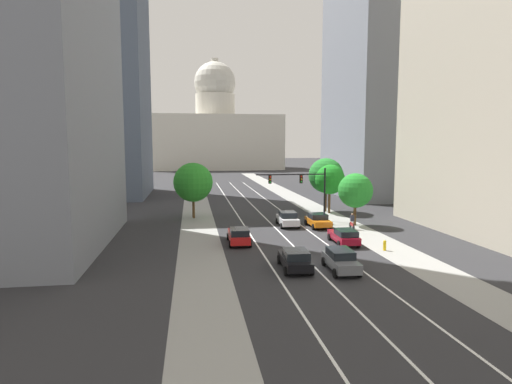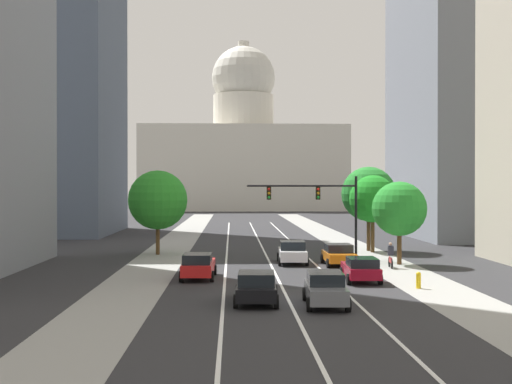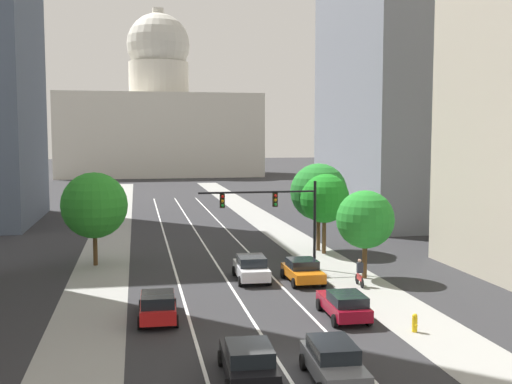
{
  "view_description": "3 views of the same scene",
  "coord_description": "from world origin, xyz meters",
  "px_view_note": "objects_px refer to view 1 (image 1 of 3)",
  "views": [
    {
      "loc": [
        -8.84,
        -29.62,
        9.0
      ],
      "look_at": [
        -1.67,
        17.6,
        3.62
      ],
      "focal_mm": 29.91,
      "sensor_mm": 36.0,
      "label": 1
    },
    {
      "loc": [
        -2.72,
        -32.21,
        5.49
      ],
      "look_at": [
        -1.05,
        14.71,
        5.09
      ],
      "focal_mm": 47.66,
      "sensor_mm": 36.0,
      "label": 2
    },
    {
      "loc": [
        -5.66,
        -23.01,
        9.32
      ],
      "look_at": [
        2.34,
        18.03,
        5.54
      ],
      "focal_mm": 43.27,
      "sensor_mm": 36.0,
      "label": 3
    }
  ],
  "objects_px": {
    "car_red": "(239,235)",
    "car_white": "(288,219)",
    "car_crimson": "(344,236)",
    "street_tree_mid_left": "(193,182)",
    "street_tree_mid_right": "(330,179)",
    "cyclist": "(352,221)",
    "traffic_signal_mast": "(303,184)",
    "street_tree_far_right": "(355,191)",
    "car_gray": "(341,260)",
    "street_tree_near_right": "(326,176)",
    "capitol_building": "(215,133)",
    "car_black": "(295,259)",
    "fire_hydrant": "(385,245)",
    "car_orange": "(318,220)"
  },
  "relations": [
    {
      "from": "car_red",
      "to": "traffic_signal_mast",
      "type": "height_order",
      "value": "traffic_signal_mast"
    },
    {
      "from": "street_tree_mid_right",
      "to": "fire_hydrant",
      "type": "bearing_deg",
      "value": -94.8
    },
    {
      "from": "traffic_signal_mast",
      "to": "capitol_building",
      "type": "bearing_deg",
      "value": 92.05
    },
    {
      "from": "capitol_building",
      "to": "street_tree_mid_left",
      "type": "relative_size",
      "value": 6.87
    },
    {
      "from": "street_tree_mid_left",
      "to": "car_orange",
      "type": "bearing_deg",
      "value": -30.57
    },
    {
      "from": "car_red",
      "to": "car_gray",
      "type": "height_order",
      "value": "car_red"
    },
    {
      "from": "cyclist",
      "to": "street_tree_mid_left",
      "type": "height_order",
      "value": "street_tree_mid_left"
    },
    {
      "from": "street_tree_mid_right",
      "to": "car_gray",
      "type": "bearing_deg",
      "value": -106.51
    },
    {
      "from": "cyclist",
      "to": "street_tree_far_right",
      "type": "height_order",
      "value": "street_tree_far_right"
    },
    {
      "from": "car_black",
      "to": "car_white",
      "type": "xyz_separation_m",
      "value": [
        3.14,
        16.15,
        0.06
      ]
    },
    {
      "from": "car_orange",
      "to": "street_tree_far_right",
      "type": "distance_m",
      "value": 5.33
    },
    {
      "from": "fire_hydrant",
      "to": "street_tree_mid_right",
      "type": "relative_size",
      "value": 0.14
    },
    {
      "from": "car_red",
      "to": "car_orange",
      "type": "bearing_deg",
      "value": -53.41
    },
    {
      "from": "capitol_building",
      "to": "fire_hydrant",
      "type": "bearing_deg",
      "value": -86.61
    },
    {
      "from": "car_gray",
      "to": "street_tree_near_right",
      "type": "relative_size",
      "value": 0.61
    },
    {
      "from": "car_black",
      "to": "street_tree_mid_left",
      "type": "height_order",
      "value": "street_tree_mid_left"
    },
    {
      "from": "capitol_building",
      "to": "car_black",
      "type": "height_order",
      "value": "capitol_building"
    },
    {
      "from": "capitol_building",
      "to": "street_tree_mid_right",
      "type": "height_order",
      "value": "capitol_building"
    },
    {
      "from": "car_crimson",
      "to": "street_tree_mid_left",
      "type": "distance_m",
      "value": 21.11
    },
    {
      "from": "car_red",
      "to": "car_white",
      "type": "relative_size",
      "value": 1.03
    },
    {
      "from": "car_white",
      "to": "street_tree_mid_right",
      "type": "distance_m",
      "value": 11.39
    },
    {
      "from": "cyclist",
      "to": "car_orange",
      "type": "bearing_deg",
      "value": 65.74
    },
    {
      "from": "capitol_building",
      "to": "car_red",
      "type": "xyz_separation_m",
      "value": [
        -4.7,
        -118.59,
        -12.18
      ]
    },
    {
      "from": "car_white",
      "to": "traffic_signal_mast",
      "type": "bearing_deg",
      "value": -40.67
    },
    {
      "from": "car_orange",
      "to": "car_crimson",
      "type": "distance_m",
      "value": 8.06
    },
    {
      "from": "street_tree_mid_left",
      "to": "street_tree_far_right",
      "type": "xyz_separation_m",
      "value": [
        17.66,
        -7.58,
        -0.48
      ]
    },
    {
      "from": "car_red",
      "to": "street_tree_mid_right",
      "type": "distance_m",
      "value": 21.05
    },
    {
      "from": "car_orange",
      "to": "car_red",
      "type": "height_order",
      "value": "car_red"
    },
    {
      "from": "car_gray",
      "to": "fire_hydrant",
      "type": "relative_size",
      "value": 4.78
    },
    {
      "from": "fire_hydrant",
      "to": "street_tree_far_right",
      "type": "distance_m",
      "value": 11.76
    },
    {
      "from": "traffic_signal_mast",
      "to": "cyclist",
      "type": "distance_m",
      "value": 7.57
    },
    {
      "from": "fire_hydrant",
      "to": "street_tree_mid_right",
      "type": "distance_m",
      "value": 20.31
    },
    {
      "from": "capitol_building",
      "to": "street_tree_mid_right",
      "type": "distance_m",
      "value": 103.71
    },
    {
      "from": "car_white",
      "to": "street_tree_far_right",
      "type": "height_order",
      "value": "street_tree_far_right"
    },
    {
      "from": "capitol_building",
      "to": "car_black",
      "type": "relative_size",
      "value": 10.28
    },
    {
      "from": "car_orange",
      "to": "street_tree_far_right",
      "type": "bearing_deg",
      "value": -86.3
    },
    {
      "from": "traffic_signal_mast",
      "to": "street_tree_mid_left",
      "type": "height_order",
      "value": "street_tree_mid_left"
    },
    {
      "from": "car_black",
      "to": "street_tree_far_right",
      "type": "relative_size",
      "value": 0.78
    },
    {
      "from": "car_red",
      "to": "car_crimson",
      "type": "xyz_separation_m",
      "value": [
        9.39,
        -1.48,
        -0.05
      ]
    },
    {
      "from": "car_gray",
      "to": "street_tree_far_right",
      "type": "height_order",
      "value": "street_tree_far_right"
    },
    {
      "from": "capitol_building",
      "to": "car_gray",
      "type": "relative_size",
      "value": 10.69
    },
    {
      "from": "street_tree_far_right",
      "to": "street_tree_mid_right",
      "type": "height_order",
      "value": "street_tree_mid_right"
    },
    {
      "from": "capitol_building",
      "to": "street_tree_near_right",
      "type": "xyz_separation_m",
      "value": [
        8.88,
        -101.6,
        -8.16
      ]
    },
    {
      "from": "fire_hydrant",
      "to": "car_crimson",
      "type": "bearing_deg",
      "value": 133.19
    },
    {
      "from": "car_red",
      "to": "fire_hydrant",
      "type": "height_order",
      "value": "car_red"
    },
    {
      "from": "car_crimson",
      "to": "cyclist",
      "type": "xyz_separation_m",
      "value": [
        3.22,
        6.35,
        0.1
      ]
    },
    {
      "from": "car_orange",
      "to": "car_red",
      "type": "distance_m",
      "value": 11.47
    },
    {
      "from": "cyclist",
      "to": "car_red",
      "type": "bearing_deg",
      "value": 114.81
    },
    {
      "from": "cyclist",
      "to": "capitol_building",
      "type": "bearing_deg",
      "value": 7.65
    },
    {
      "from": "car_red",
      "to": "fire_hydrant",
      "type": "xyz_separation_m",
      "value": [
        11.97,
        -4.23,
        -0.34
      ]
    }
  ]
}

